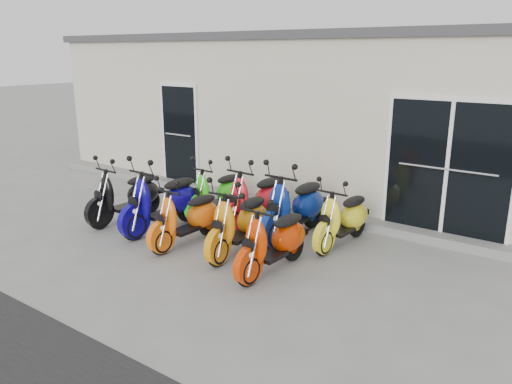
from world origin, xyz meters
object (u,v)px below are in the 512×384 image
at_px(scooter_front_blue, 162,192).
at_px(scooter_back_yellow, 343,210).
at_px(scooter_front_orange_a, 187,209).
at_px(scooter_front_red, 274,231).
at_px(scooter_front_black, 126,187).
at_px(scooter_back_blue, 295,198).
at_px(scooter_back_red, 256,191).
at_px(scooter_front_orange_b, 240,214).
at_px(scooter_back_green, 217,186).

relative_size(scooter_front_blue, scooter_back_yellow, 1.15).
relative_size(scooter_front_orange_a, scooter_back_yellow, 1.00).
xyz_separation_m(scooter_front_orange_a, scooter_front_red, (1.70, -0.08, 0.01)).
bearing_deg(scooter_front_black, scooter_front_orange_a, -4.60).
relative_size(scooter_front_black, scooter_back_blue, 0.91).
distance_m(scooter_front_black, scooter_front_blue, 0.90).
relative_size(scooter_front_orange_a, scooter_back_red, 0.89).
distance_m(scooter_front_black, scooter_back_red, 2.37).
bearing_deg(scooter_back_yellow, scooter_front_orange_b, -130.28).
distance_m(scooter_front_black, scooter_front_orange_b, 2.59).
xyz_separation_m(scooter_front_red, scooter_back_yellow, (0.34, 1.46, -0.01)).
distance_m(scooter_back_red, scooter_back_yellow, 1.61).
distance_m(scooter_back_green, scooter_back_blue, 1.79).
bearing_deg(scooter_front_orange_a, scooter_front_orange_b, 15.13).
bearing_deg(scooter_front_red, scooter_back_red, 135.24).
height_order(scooter_front_orange_a, scooter_back_red, scooter_back_red).
distance_m(scooter_front_red, scooter_back_yellow, 1.50).
height_order(scooter_back_green, scooter_back_red, scooter_back_red).
bearing_deg(scooter_back_yellow, scooter_back_green, -176.48).
height_order(scooter_front_blue, scooter_back_blue, scooter_back_blue).
relative_size(scooter_front_blue, scooter_front_orange_b, 1.08).
bearing_deg(scooter_front_orange_a, scooter_back_blue, 47.81).
bearing_deg(scooter_front_orange_a, scooter_front_red, -0.27).
bearing_deg(scooter_front_orange_b, scooter_front_red, -24.25).
bearing_deg(scooter_front_black, scooter_front_orange_b, 2.44).
distance_m(scooter_front_blue, scooter_front_red, 2.51).
height_order(scooter_front_orange_b, scooter_back_blue, scooter_back_blue).
height_order(scooter_front_red, scooter_back_blue, scooter_back_blue).
distance_m(scooter_front_orange_a, scooter_back_blue, 1.76).
height_order(scooter_front_black, scooter_front_red, scooter_front_black).
relative_size(scooter_front_black, scooter_front_orange_a, 1.07).
relative_size(scooter_front_orange_a, scooter_front_red, 0.98).
distance_m(scooter_front_black, scooter_back_yellow, 3.90).
relative_size(scooter_front_blue, scooter_back_green, 1.16).
bearing_deg(scooter_back_blue, scooter_front_orange_a, -133.17).
bearing_deg(scooter_back_red, scooter_front_blue, -135.42).
height_order(scooter_front_blue, scooter_front_orange_b, scooter_front_blue).
distance_m(scooter_front_blue, scooter_front_orange_a, 0.83).
bearing_deg(scooter_back_blue, scooter_front_black, -159.17).
relative_size(scooter_front_blue, scooter_back_blue, 0.99).
bearing_deg(scooter_front_black, scooter_front_red, -2.20).
bearing_deg(scooter_front_red, scooter_back_yellow, 79.27).
height_order(scooter_back_blue, scooter_back_yellow, scooter_back_blue).
xyz_separation_m(scooter_back_blue, scooter_back_yellow, (0.80, 0.13, -0.10)).
bearing_deg(scooter_front_black, scooter_back_red, 29.60).
height_order(scooter_front_black, scooter_front_orange_b, scooter_front_orange_b).
xyz_separation_m(scooter_front_blue, scooter_front_orange_a, (0.79, -0.25, -0.09)).
bearing_deg(scooter_front_orange_b, scooter_front_orange_a, -172.18).
height_order(scooter_front_black, scooter_back_yellow, scooter_front_black).
bearing_deg(scooter_front_orange_a, scooter_front_blue, 164.48).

